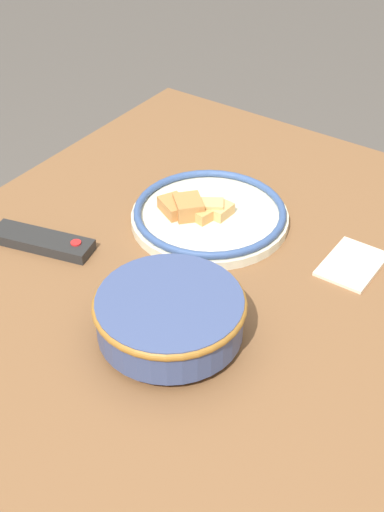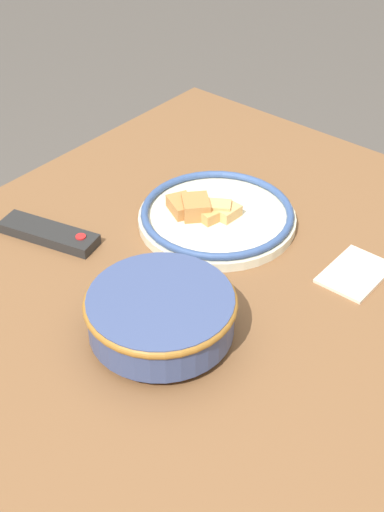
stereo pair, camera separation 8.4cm
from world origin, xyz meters
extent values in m
cube|color=brown|center=(0.00, 0.00, 0.71)|extent=(1.30, 0.95, 0.04)
cylinder|color=brown|center=(0.58, 0.41, 0.34)|extent=(0.06, 0.06, 0.69)
cylinder|color=#384775|center=(-0.08, -0.06, 0.74)|extent=(0.10, 0.10, 0.01)
cylinder|color=#384775|center=(-0.08, -0.06, 0.78)|extent=(0.22, 0.22, 0.06)
cylinder|color=#C67A33|center=(-0.08, -0.06, 0.77)|extent=(0.20, 0.20, 0.05)
torus|color=#936023|center=(-0.08, -0.06, 0.80)|extent=(0.23, 0.23, 0.01)
cylinder|color=beige|center=(0.21, 0.06, 0.74)|extent=(0.30, 0.30, 0.02)
torus|color=#334C7F|center=(0.21, 0.06, 0.75)|extent=(0.29, 0.29, 0.01)
cube|color=#B2753D|center=(0.18, 0.12, 0.76)|extent=(0.07, 0.07, 0.02)
cube|color=#B2753D|center=(0.19, 0.09, 0.76)|extent=(0.07, 0.08, 0.03)
cube|color=tan|center=(0.20, 0.06, 0.76)|extent=(0.06, 0.05, 0.02)
cube|color=tan|center=(0.21, 0.06, 0.76)|extent=(0.06, 0.06, 0.03)
cube|color=silver|center=(0.21, 0.09, 0.76)|extent=(0.04, 0.05, 0.02)
cube|color=tan|center=(0.22, 0.04, 0.76)|extent=(0.05, 0.04, 0.02)
cube|color=black|center=(-0.02, 0.27, 0.74)|extent=(0.10, 0.20, 0.02)
cylinder|color=red|center=(0.00, 0.20, 0.75)|extent=(0.02, 0.02, 0.00)
cube|color=beige|center=(0.24, -0.22, 0.73)|extent=(0.13, 0.09, 0.01)
camera|label=1|loc=(-0.71, -0.54, 1.50)|focal=50.00mm
camera|label=2|loc=(-0.66, -0.61, 1.50)|focal=50.00mm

